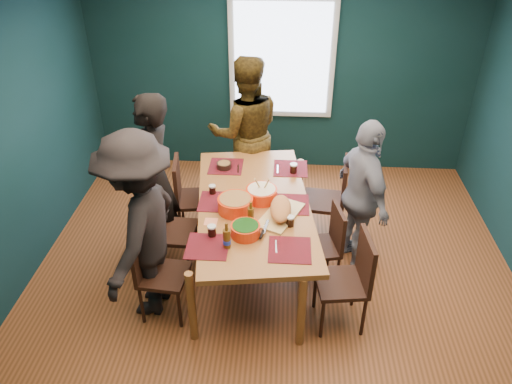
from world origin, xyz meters
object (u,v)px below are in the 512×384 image
(chair_right_mid, at_px, (327,240))
(bowl_salad, at_px, (235,204))
(person_right, at_px, (363,196))
(bowl_herbs, at_px, (245,230))
(chair_right_far, at_px, (333,195))
(person_back, at_px, (246,132))
(chair_left_mid, at_px, (162,223))
(dining_table, at_px, (254,210))
(person_far_left, at_px, (153,179))
(chair_left_far, at_px, (188,192))
(chair_right_near, at_px, (352,275))
(chair_left_near, at_px, (154,267))
(bowl_dumpling, at_px, (262,194))
(cutting_board, at_px, (281,210))
(person_near_left, at_px, (141,227))

(chair_right_mid, distance_m, bowl_salad, 0.98)
(person_right, xyz_separation_m, bowl_herbs, (-1.12, -0.73, 0.07))
(chair_right_far, height_order, person_back, person_back)
(chair_left_mid, bearing_deg, dining_table, 7.00)
(bowl_herbs, bearing_deg, person_far_left, 143.72)
(chair_right_mid, distance_m, person_back, 1.78)
(person_back, relative_size, person_right, 1.15)
(chair_left_far, bearing_deg, chair_right_near, -44.01)
(person_right, distance_m, bowl_salad, 1.30)
(chair_right_mid, bearing_deg, person_right, 32.10)
(chair_left_near, bearing_deg, chair_left_far, 91.21)
(chair_left_far, height_order, bowl_herbs, chair_left_far)
(chair_left_far, distance_m, person_right, 1.91)
(chair_left_mid, bearing_deg, chair_left_near, -82.28)
(chair_left_mid, bearing_deg, chair_right_far, 22.91)
(chair_right_far, distance_m, bowl_dumpling, 0.96)
(dining_table, xyz_separation_m, person_back, (-0.19, 1.33, 0.19))
(chair_left_mid, distance_m, bowl_dumpling, 1.04)
(chair_right_near, xyz_separation_m, bowl_salad, (-1.08, 0.55, 0.33))
(chair_right_far, height_order, cutting_board, chair_right_far)
(dining_table, xyz_separation_m, bowl_herbs, (-0.04, -0.52, 0.14))
(dining_table, height_order, person_far_left, person_far_left)
(chair_right_near, bearing_deg, chair_right_mid, 100.30)
(person_near_left, height_order, bowl_salad, person_near_left)
(cutting_board, bearing_deg, person_right, 51.45)
(person_right, bearing_deg, person_back, 29.29)
(chair_left_near, height_order, person_right, person_right)
(chair_left_near, bearing_deg, person_near_left, 145.22)
(chair_left_far, relative_size, chair_right_far, 0.96)
(person_far_left, bearing_deg, person_right, 98.42)
(chair_right_mid, bearing_deg, bowl_dumpling, 151.12)
(chair_left_near, height_order, person_far_left, person_far_left)
(chair_right_far, xyz_separation_m, chair_right_mid, (-0.10, -0.70, -0.08))
(chair_left_near, distance_m, person_near_left, 0.40)
(bowl_dumpling, bearing_deg, chair_left_far, 149.97)
(person_right, height_order, bowl_salad, person_right)
(chair_left_mid, distance_m, chair_right_far, 1.86)
(chair_right_far, xyz_separation_m, bowl_herbs, (-0.87, -1.09, 0.30))
(person_near_left, bearing_deg, chair_left_far, 179.50)
(chair_right_far, bearing_deg, bowl_herbs, -121.28)
(chair_right_mid, distance_m, person_far_left, 1.85)
(person_near_left, bearing_deg, person_far_left, -165.73)
(chair_left_near, height_order, bowl_herbs, bowl_herbs)
(cutting_board, bearing_deg, bowl_herbs, -109.57)
(chair_left_near, bearing_deg, bowl_herbs, 15.79)
(cutting_board, bearing_deg, person_near_left, -137.92)
(cutting_board, bearing_deg, dining_table, 166.85)
(bowl_dumpling, bearing_deg, dining_table, -135.73)
(chair_right_near, distance_m, person_right, 0.95)
(person_near_left, height_order, bowl_dumpling, person_near_left)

